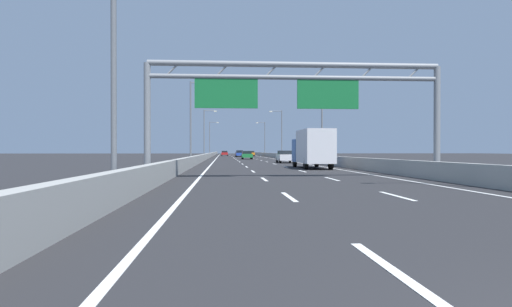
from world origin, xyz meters
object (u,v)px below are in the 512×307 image
at_px(streetlamp_right_far, 281,131).
at_px(black_car, 239,153).
at_px(green_car, 247,155).
at_px(streetlamp_left_mid, 193,117).
at_px(box_truck, 313,148).
at_px(streetlamp_left_near, 121,38).
at_px(sign_gantry, 291,90).
at_px(white_car, 285,157).
at_px(red_car, 225,153).
at_px(streetlamp_left_distant, 211,136).
at_px(streetlamp_right_mid, 320,118).
at_px(yellow_car, 239,153).
at_px(streetlamp_left_far, 205,131).
at_px(streetlamp_right_distant, 264,137).
at_px(blue_car, 240,154).
at_px(orange_car, 251,153).

bearing_deg(streetlamp_right_far, black_car, 107.27).
bearing_deg(green_car, streetlamp_left_mid, -106.51).
bearing_deg(box_truck, streetlamp_left_near, -116.68).
height_order(sign_gantry, streetlamp_left_mid, streetlamp_left_mid).
relative_size(white_car, red_car, 0.96).
height_order(streetlamp_left_distant, white_car, streetlamp_left_distant).
height_order(streetlamp_left_near, black_car, streetlamp_left_near).
xyz_separation_m(sign_gantry, red_car, (-3.34, 102.03, -4.09)).
relative_size(streetlamp_left_near, streetlamp_right_mid, 1.00).
distance_m(streetlamp_left_mid, yellow_car, 67.69).
distance_m(streetlamp_left_far, streetlamp_right_distant, 39.96).
distance_m(streetlamp_left_near, streetlamp_right_mid, 39.96).
xyz_separation_m(yellow_car, blue_car, (-0.21, -12.46, 0.01)).
height_order(streetlamp_left_distant, red_car, streetlamp_left_distant).
xyz_separation_m(sign_gantry, white_car, (3.83, 30.39, -4.05)).
bearing_deg(orange_car, box_truck, -89.87).
xyz_separation_m(streetlamp_left_far, yellow_car, (7.65, 30.03, -4.69)).
relative_size(streetlamp_right_far, white_car, 2.23).
xyz_separation_m(sign_gantry, box_truck, (3.84, 13.40, -3.07)).
relative_size(streetlamp_right_mid, black_car, 2.08).
bearing_deg(blue_car, streetlamp_left_mid, -97.75).
xyz_separation_m(streetlamp_left_distant, orange_car, (10.90, -6.86, -4.67)).
relative_size(streetlamp_right_far, blue_car, 2.14).
xyz_separation_m(streetlamp_left_mid, blue_car, (7.44, 54.64, -4.68)).
relative_size(streetlamp_left_mid, yellow_car, 2.20).
height_order(streetlamp_left_mid, white_car, streetlamp_left_mid).
xyz_separation_m(streetlamp_left_near, white_car, (11.07, 39.03, -4.63)).
bearing_deg(streetlamp_left_near, streetlamp_left_mid, 90.00).
relative_size(black_car, blue_car, 1.03).
bearing_deg(streetlamp_left_mid, blue_car, 82.25).
height_order(streetlamp_right_mid, black_car, streetlamp_right_mid).
height_order(yellow_car, box_truck, box_truck).
bearing_deg(blue_car, sign_gantry, -90.14).
distance_m(streetlamp_right_distant, red_car, 11.99).
bearing_deg(streetlamp_right_far, blue_car, 113.10).
height_order(streetlamp_right_far, white_car, streetlamp_right_far).
bearing_deg(sign_gantry, orange_car, 87.81).
distance_m(sign_gantry, yellow_car, 95.60).
bearing_deg(white_car, yellow_car, 93.00).
bearing_deg(red_car, yellow_car, -60.08).
bearing_deg(streetlamp_right_distant, streetlamp_right_far, -90.00).
distance_m(streetlamp_left_far, white_car, 37.08).
relative_size(green_car, yellow_car, 1.07).
relative_size(streetlamp_left_distant, orange_car, 2.13).
bearing_deg(streetlamp_left_near, streetlamp_right_mid, 68.06).
bearing_deg(streetlamp_left_distant, streetlamp_right_mid, -78.61).
bearing_deg(streetlamp_left_mid, streetlamp_right_mid, 0.00).
bearing_deg(blue_car, white_car, -86.06).
distance_m(streetlamp_right_mid, red_car, 74.58).
bearing_deg(black_car, streetlamp_right_far, -72.73).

